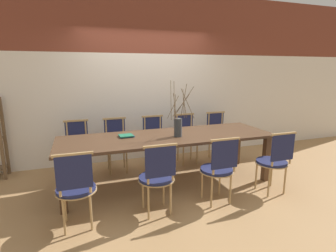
{
  "coord_description": "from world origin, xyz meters",
  "views": [
    {
      "loc": [
        -1.26,
        -3.66,
        1.77
      ],
      "look_at": [
        0.0,
        0.0,
        0.93
      ],
      "focal_mm": 28.0,
      "sensor_mm": 36.0,
      "label": 1
    }
  ],
  "objects": [
    {
      "name": "wall_rear",
      "position": [
        0.0,
        1.35,
        1.6
      ],
      "size": [
        12.0,
        0.06,
        3.2
      ],
      "color": "silver",
      "rests_on": "ground_plane"
    },
    {
      "name": "chair_far_rightend",
      "position": [
        1.34,
        0.81,
        0.51
      ],
      "size": [
        0.45,
        0.45,
        0.93
      ],
      "rotation": [
        0.0,
        0.0,
        3.14
      ],
      "color": "#1E234C",
      "rests_on": "ground_plane"
    },
    {
      "name": "chair_near_right",
      "position": [
        1.32,
        -0.81,
        0.51
      ],
      "size": [
        0.45,
        0.45,
        0.93
      ],
      "color": "#1E234C",
      "rests_on": "ground_plane"
    },
    {
      "name": "chair_near_leftend",
      "position": [
        -1.35,
        -0.81,
        0.51
      ],
      "size": [
        0.45,
        0.45,
        0.93
      ],
      "color": "#1E234C",
      "rests_on": "ground_plane"
    },
    {
      "name": "chair_far_left",
      "position": [
        -0.68,
        0.81,
        0.51
      ],
      "size": [
        0.45,
        0.45,
        0.93
      ],
      "rotation": [
        0.0,
        0.0,
        3.14
      ],
      "color": "#1E234C",
      "rests_on": "ground_plane"
    },
    {
      "name": "dining_table",
      "position": [
        0.0,
        0.0,
        0.7
      ],
      "size": [
        3.25,
        1.02,
        0.78
      ],
      "color": "#4C3321",
      "rests_on": "ground_plane"
    },
    {
      "name": "chair_far_right",
      "position": [
        0.65,
        0.81,
        0.51
      ],
      "size": [
        0.45,
        0.45,
        0.93
      ],
      "rotation": [
        0.0,
        0.0,
        3.14
      ],
      "color": "#1E234C",
      "rests_on": "ground_plane"
    },
    {
      "name": "ground_plane",
      "position": [
        0.0,
        0.0,
        0.0
      ],
      "size": [
        16.0,
        16.0,
        0.0
      ],
      "primitive_type": "plane",
      "color": "#A87F51"
    },
    {
      "name": "chair_near_left",
      "position": [
        -0.41,
        -0.81,
        0.51
      ],
      "size": [
        0.45,
        0.45,
        0.93
      ],
      "color": "#1E234C",
      "rests_on": "ground_plane"
    },
    {
      "name": "chair_far_center",
      "position": [
        0.02,
        0.81,
        0.51
      ],
      "size": [
        0.45,
        0.45,
        0.93
      ],
      "rotation": [
        0.0,
        0.0,
        3.14
      ],
      "color": "#1E234C",
      "rests_on": "ground_plane"
    },
    {
      "name": "chair_near_center",
      "position": [
        0.43,
        -0.81,
        0.51
      ],
      "size": [
        0.45,
        0.45,
        0.93
      ],
      "color": "#1E234C",
      "rests_on": "ground_plane"
    },
    {
      "name": "book_stack",
      "position": [
        -0.61,
        0.14,
        0.79
      ],
      "size": [
        0.22,
        0.19,
        0.03
      ],
      "color": "#234C8C",
      "rests_on": "dining_table"
    },
    {
      "name": "vase_centerpiece",
      "position": [
        0.13,
        -0.1,
        0.94
      ],
      "size": [
        0.39,
        0.48,
        0.83
      ],
      "color": "#33383D",
      "rests_on": "dining_table"
    },
    {
      "name": "chair_far_leftend",
      "position": [
        -1.32,
        0.81,
        0.51
      ],
      "size": [
        0.45,
        0.45,
        0.93
      ],
      "rotation": [
        0.0,
        0.0,
        3.14
      ],
      "color": "#1E234C",
      "rests_on": "ground_plane"
    }
  ]
}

